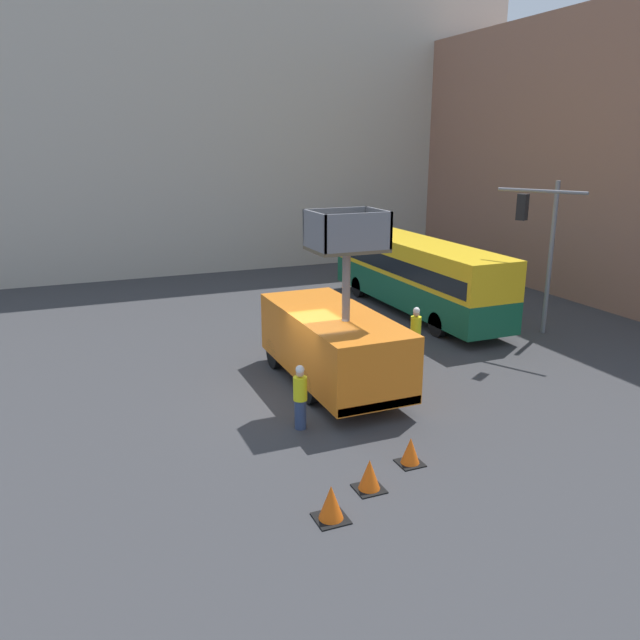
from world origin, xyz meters
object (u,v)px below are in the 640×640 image
object	(u,v)px
city_bus	(415,271)
traffic_cone_mid_road	(410,452)
traffic_light_pole	(542,235)
traffic_cone_near_truck	(331,504)
traffic_cone_far_side	(369,475)
road_worker_near_truck	(300,397)
road_worker_directing	(416,333)
utility_truck	(332,341)

from	to	relation	value
city_bus	traffic_cone_mid_road	size ratio (longest dim) A/B	16.94
traffic_light_pole	traffic_cone_near_truck	size ratio (longest dim) A/B	7.86
traffic_light_pole	traffic_cone_far_side	xyz separation A→B (m)	(-10.97, -7.38, -3.78)
road_worker_near_truck	traffic_cone_near_truck	size ratio (longest dim) A/B	2.35
city_bus	traffic_light_pole	xyz separation A→B (m)	(2.16, -5.39, 2.21)
traffic_cone_near_truck	traffic_cone_far_side	distance (m)	1.45
road_worker_directing	traffic_cone_near_truck	size ratio (longest dim) A/B	2.44
traffic_cone_far_side	traffic_cone_near_truck	bearing A→B (deg)	-150.04
road_worker_near_truck	traffic_cone_near_truck	world-z (taller)	road_worker_near_truck
utility_truck	road_worker_directing	xyz separation A→B (m)	(3.83, 1.30, -0.56)
traffic_cone_near_truck	utility_truck	bearing A→B (deg)	66.04
traffic_light_pole	traffic_cone_far_side	world-z (taller)	traffic_light_pole
city_bus	traffic_cone_near_truck	distance (m)	16.90
traffic_cone_far_side	traffic_light_pole	bearing A→B (deg)	33.95
road_worker_directing	traffic_cone_near_truck	distance (m)	10.53
road_worker_directing	city_bus	bearing A→B (deg)	-95.56
traffic_light_pole	traffic_cone_mid_road	size ratio (longest dim) A/B	8.88
city_bus	traffic_light_pole	distance (m)	6.21
utility_truck	traffic_light_pole	world-z (taller)	traffic_light_pole
road_worker_near_truck	traffic_cone_far_side	distance (m)	3.57
utility_truck	traffic_cone_far_side	size ratio (longest dim) A/B	8.86
city_bus	road_worker_near_truck	bearing A→B (deg)	131.36
city_bus	traffic_cone_far_side	bearing A→B (deg)	141.32
traffic_light_pole	traffic_cone_far_side	size ratio (longest dim) A/B	8.25
traffic_light_pole	traffic_cone_far_side	bearing A→B (deg)	-146.05
city_bus	road_worker_near_truck	size ratio (longest dim) A/B	6.38
traffic_cone_near_truck	city_bus	bearing A→B (deg)	53.29
utility_truck	road_worker_directing	world-z (taller)	utility_truck
road_worker_near_truck	traffic_cone_mid_road	bearing A→B (deg)	-159.16
traffic_cone_far_side	traffic_cone_mid_road	bearing A→B (deg)	24.37
city_bus	traffic_cone_near_truck	xyz separation A→B (m)	(-10.06, -13.49, -1.55)
utility_truck	city_bus	world-z (taller)	utility_truck
utility_truck	road_worker_near_truck	size ratio (longest dim) A/B	3.59
utility_truck	traffic_cone_far_side	xyz separation A→B (m)	(-1.72, -5.98, -1.17)
utility_truck	road_worker_near_truck	world-z (taller)	utility_truck
traffic_cone_mid_road	road_worker_directing	bearing A→B (deg)	58.21
road_worker_near_truck	city_bus	bearing A→B (deg)	-55.32
city_bus	road_worker_near_truck	world-z (taller)	city_bus
traffic_cone_near_truck	road_worker_directing	bearing A→B (deg)	49.61
road_worker_directing	traffic_cone_far_side	size ratio (longest dim) A/B	2.57
traffic_light_pole	traffic_cone_mid_road	bearing A→B (deg)	-144.75
road_worker_directing	road_worker_near_truck	bearing A→B (deg)	57.82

